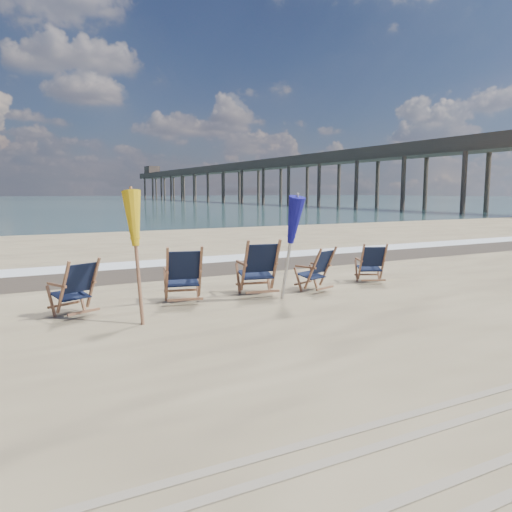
# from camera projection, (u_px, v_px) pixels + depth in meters

# --- Properties ---
(ocean) EXTENTS (400.00, 400.00, 0.00)m
(ocean) POSITION_uv_depth(u_px,v_px,m) (9.00, 200.00, 118.89)
(ocean) COLOR #335154
(ocean) RESTS_ON ground
(surf_foam) EXTENTS (200.00, 1.40, 0.01)m
(surf_foam) POSITION_uv_depth(u_px,v_px,m) (155.00, 263.00, 14.04)
(surf_foam) COLOR silver
(surf_foam) RESTS_ON ground
(wet_sand_strip) EXTENTS (200.00, 2.60, 0.00)m
(wet_sand_strip) POSITION_uv_depth(u_px,v_px,m) (172.00, 270.00, 12.72)
(wet_sand_strip) COLOR #42362A
(wet_sand_strip) RESTS_ON ground
(beach_chair_0) EXTENTS (0.84, 0.88, 0.95)m
(beach_chair_0) POSITION_uv_depth(u_px,v_px,m) (93.00, 285.00, 8.17)
(beach_chair_0) COLOR black
(beach_chair_0) RESTS_ON ground
(beach_chair_1) EXTENTS (0.83, 0.89, 1.06)m
(beach_chair_1) POSITION_uv_depth(u_px,v_px,m) (200.00, 274.00, 8.95)
(beach_chair_1) COLOR black
(beach_chair_1) RESTS_ON ground
(beach_chair_2) EXTENTS (0.84, 0.91, 1.12)m
(beach_chair_2) POSITION_uv_depth(u_px,v_px,m) (276.00, 267.00, 9.63)
(beach_chair_2) COLOR black
(beach_chair_2) RESTS_ON ground
(beach_chair_3) EXTENTS (0.77, 0.81, 0.92)m
(beach_chair_3) POSITION_uv_depth(u_px,v_px,m) (328.00, 268.00, 10.14)
(beach_chair_3) COLOR black
(beach_chair_3) RESTS_ON ground
(beach_chair_4) EXTENTS (0.78, 0.82, 0.90)m
(beach_chair_4) POSITION_uv_depth(u_px,v_px,m) (384.00, 263.00, 10.90)
(beach_chair_4) COLOR black
(beach_chair_4) RESTS_ON ground
(umbrella_yellow) EXTENTS (0.30, 0.30, 2.03)m
(umbrella_yellow) POSITION_uv_depth(u_px,v_px,m) (136.00, 224.00, 7.53)
(umbrella_yellow) COLOR #905D40
(umbrella_yellow) RESTS_ON ground
(umbrella_blue) EXTENTS (0.30, 0.30, 1.94)m
(umbrella_blue) POSITION_uv_depth(u_px,v_px,m) (289.00, 223.00, 9.04)
(umbrella_blue) COLOR #A5A5AD
(umbrella_blue) RESTS_ON ground
(fishing_pier) EXTENTS (4.40, 140.00, 9.30)m
(fishing_pier) POSITION_uv_depth(u_px,v_px,m) (255.00, 177.00, 88.66)
(fishing_pier) COLOR brown
(fishing_pier) RESTS_ON ground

